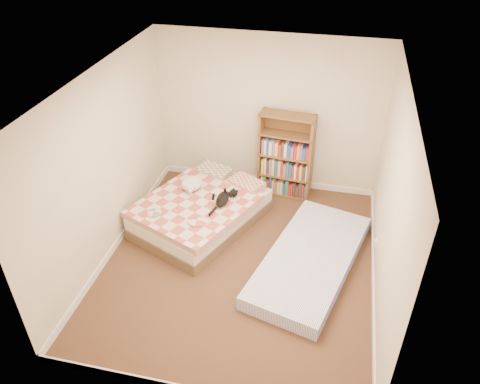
% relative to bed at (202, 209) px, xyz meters
% --- Properties ---
extents(room, '(3.51, 4.01, 2.51)m').
position_rel_bed_xyz_m(room, '(0.73, -0.72, 0.97)').
color(room, '#46301E').
rests_on(room, ground).
extents(bed, '(1.94, 2.23, 0.50)m').
position_rel_bed_xyz_m(bed, '(0.00, 0.00, 0.00)').
color(bed, brown).
rests_on(bed, room).
extents(bookshelf, '(0.86, 0.36, 1.39)m').
position_rel_bed_xyz_m(bookshelf, '(1.06, 1.06, 0.30)').
color(bookshelf, brown).
rests_on(bookshelf, room).
extents(floor_mattress, '(1.55, 2.43, 0.20)m').
position_rel_bed_xyz_m(floor_mattress, '(1.66, -0.60, -0.13)').
color(floor_mattress, '#7785C7').
rests_on(floor_mattress, room).
extents(black_cat, '(0.36, 0.64, 0.14)m').
position_rel_bed_xyz_m(black_cat, '(0.34, -0.03, 0.28)').
color(black_cat, black).
rests_on(black_cat, bed).
extents(white_dog, '(0.44, 0.46, 0.17)m').
position_rel_bed_xyz_m(white_dog, '(-0.19, 0.18, 0.31)').
color(white_dog, silver).
rests_on(white_dog, bed).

